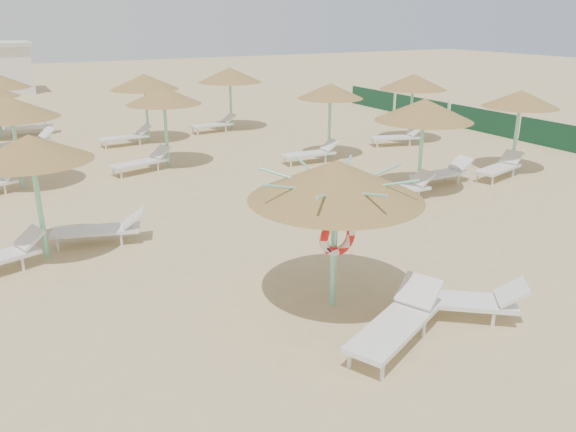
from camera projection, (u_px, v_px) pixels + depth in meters
name	position (u px, v px, depth m)	size (l,w,h in m)	color
ground	(344.00, 295.00, 10.34)	(120.00, 120.00, 0.00)	tan
main_palapa	(336.00, 181.00, 9.24)	(2.95, 2.95, 2.65)	#7EDAB8
lounger_main_a	(398.00, 322.00, 8.72)	(2.25, 1.52, 0.79)	silver
lounger_main_b	(467.00, 300.00, 9.46)	(1.95, 1.70, 0.73)	silver
palapa_field	(200.00, 94.00, 19.55)	(18.53, 17.05, 2.72)	#7EDAB8
windbreak_fence	(482.00, 121.00, 24.71)	(0.08, 19.84, 1.10)	#1A5036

